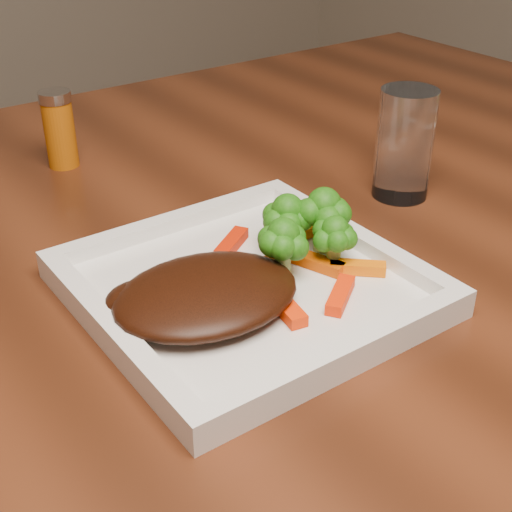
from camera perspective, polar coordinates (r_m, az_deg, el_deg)
dining_table at (r=0.98m, az=-5.88°, el=-16.81°), size 1.60×0.90×0.75m
plate at (r=0.62m, az=-0.76°, el=-2.76°), size 0.27×0.27×0.01m
steak at (r=0.58m, az=-4.00°, el=-3.07°), size 0.17×0.14×0.03m
broccoli_0 at (r=0.65m, az=2.52°, el=3.10°), size 0.06×0.06×0.07m
broccoli_1 at (r=0.65m, az=5.40°, el=2.99°), size 0.06×0.06×0.06m
broccoli_2 at (r=0.63m, az=6.31°, el=1.49°), size 0.06×0.06×0.06m
broccoli_3 at (r=0.61m, az=2.18°, el=0.88°), size 0.06×0.06×0.06m
carrot_0 at (r=0.59m, az=6.76°, el=-3.12°), size 0.05×0.04×0.01m
carrot_1 at (r=0.63m, az=8.14°, el=-0.91°), size 0.04×0.04×0.01m
carrot_2 at (r=0.58m, az=2.25°, el=-3.98°), size 0.02×0.06×0.01m
carrot_3 at (r=0.69m, az=4.19°, el=2.11°), size 0.06×0.03×0.01m
carrot_4 at (r=0.66m, az=-1.98°, el=1.01°), size 0.05×0.04×0.01m
carrot_5 at (r=0.64m, az=4.80°, el=-0.49°), size 0.03×0.06×0.01m
carrot_6 at (r=0.65m, az=2.36°, el=0.45°), size 0.05×0.04×0.01m
spice_shaker at (r=0.89m, az=-15.46°, el=9.73°), size 0.04×0.04×0.09m
drinking_glass at (r=0.79m, az=11.79°, el=8.74°), size 0.06×0.06×0.12m
carrot_7 at (r=0.65m, az=2.34°, el=0.16°), size 0.05×0.02×0.01m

